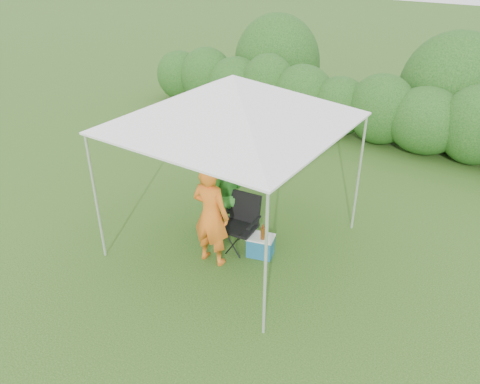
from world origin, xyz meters
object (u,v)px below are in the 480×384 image
Objects in this scene: canopy at (233,100)px; woman at (224,192)px; chair_right at (241,219)px; chair_left at (222,198)px; cooler at (260,246)px; man at (211,215)px.

woman is (-0.29, 0.14, -1.67)m from canopy.
chair_right reaches higher than chair_left.
chair_left is 1.23m from cooler.
woman is (-0.31, 0.78, -0.05)m from man.
chair_right reaches higher than cooler.
man is at bearing -113.03° from chair_right.
chair_right is 0.56× the size of man.
man is 3.43× the size of cooler.
chair_right is 1.10× the size of chair_left.
man reaches higher than cooler.
canopy is 3.31× the size of chair_right.
woman is at bearing 149.45° from cooler.
chair_right is at bearing 159.66° from cooler.
woman is (0.23, -0.23, 0.31)m from chair_left.
man reaches higher than chair_right.
chair_left is 0.45m from woman.
chair_right is 1.91× the size of cooler.
chair_right is 0.58m from woman.
chair_right is 0.59× the size of woman.
chair_right is 0.83m from chair_left.
chair_right is at bearing -60.86° from chair_left.
man reaches higher than woman.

